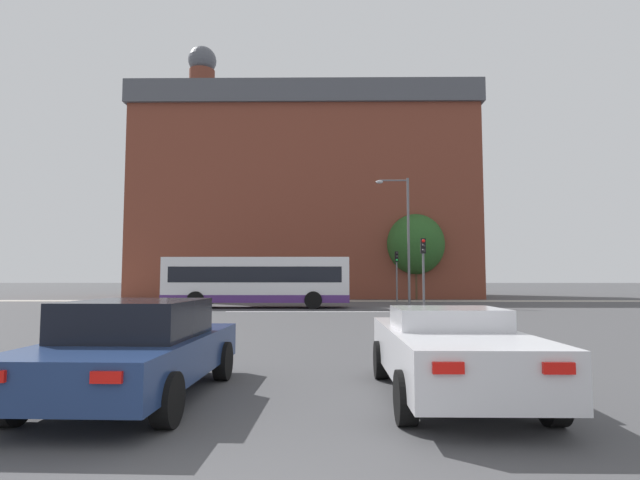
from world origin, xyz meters
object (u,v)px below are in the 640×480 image
at_px(bus_crossing_lead, 258,281).
at_px(street_lamp_junction, 403,228).
at_px(traffic_light_near_right, 423,262).
at_px(car_saloon_left, 137,348).
at_px(car_roadster_right, 450,350).
at_px(pedestrian_waiting, 266,289).
at_px(traffic_light_far_right, 397,267).
at_px(pedestrian_walking_east, 330,288).

height_order(bus_crossing_lead, street_lamp_junction, street_lamp_junction).
bearing_deg(street_lamp_junction, traffic_light_near_right, -89.05).
height_order(car_saloon_left, car_roadster_right, car_saloon_left).
height_order(bus_crossing_lead, pedestrian_waiting, bus_crossing_lead).
relative_size(car_saloon_left, pedestrian_waiting, 2.80).
bearing_deg(traffic_light_far_right, car_roadster_right, -96.72).
distance_m(traffic_light_far_right, pedestrian_walking_east, 5.30).
bearing_deg(traffic_light_far_right, pedestrian_waiting, 177.59).
relative_size(car_roadster_right, street_lamp_junction, 0.54).
distance_m(car_saloon_left, pedestrian_waiting, 30.84).
bearing_deg(pedestrian_walking_east, pedestrian_waiting, -99.28).
bearing_deg(car_roadster_right, car_saloon_left, -177.92).
relative_size(traffic_light_near_right, pedestrian_waiting, 2.39).
height_order(bus_crossing_lead, traffic_light_near_right, traffic_light_near_right).
bearing_deg(traffic_light_near_right, street_lamp_junction, 90.95).
xyz_separation_m(car_roadster_right, street_lamp_junction, (3.24, 24.81, 4.29)).
bearing_deg(street_lamp_junction, bus_crossing_lead, -164.24).
height_order(car_roadster_right, pedestrian_waiting, pedestrian_waiting).
relative_size(car_roadster_right, traffic_light_near_right, 1.17).
xyz_separation_m(car_roadster_right, traffic_light_far_right, (3.56, 30.23, 1.88)).
bearing_deg(traffic_light_near_right, traffic_light_far_right, 88.88).
xyz_separation_m(traffic_light_near_right, pedestrian_walking_east, (-4.78, 12.15, -1.61)).
bearing_deg(pedestrian_waiting, pedestrian_walking_east, 63.49).
bearing_deg(bus_crossing_lead, street_lamp_junction, 105.76).
relative_size(bus_crossing_lead, pedestrian_waiting, 6.73).
height_order(car_roadster_right, street_lamp_junction, street_lamp_junction).
relative_size(pedestrian_waiting, pedestrian_walking_east, 0.95).
bearing_deg(traffic_light_near_right, pedestrian_walking_east, 111.48).
xyz_separation_m(traffic_light_far_right, pedestrian_waiting, (-9.92, 0.42, -1.63)).
bearing_deg(pedestrian_waiting, street_lamp_junction, 28.12).
distance_m(car_roadster_right, pedestrian_waiting, 31.31).
bearing_deg(car_saloon_left, traffic_light_near_right, 69.16).
height_order(car_roadster_right, traffic_light_near_right, traffic_light_near_right).
bearing_deg(bus_crossing_lead, traffic_light_far_right, 130.35).
bearing_deg(traffic_light_near_right, pedestrian_waiting, 129.43).
xyz_separation_m(car_roadster_right, traffic_light_near_right, (3.34, 18.85, 1.92)).
bearing_deg(car_saloon_left, pedestrian_waiting, 95.07).
distance_m(car_roadster_right, street_lamp_junction, 25.39).
relative_size(car_saloon_left, traffic_light_near_right, 1.17).
height_order(car_saloon_left, traffic_light_near_right, traffic_light_near_right).
height_order(car_saloon_left, pedestrian_waiting, pedestrian_waiting).
bearing_deg(pedestrian_waiting, bus_crossing_lead, -26.99).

